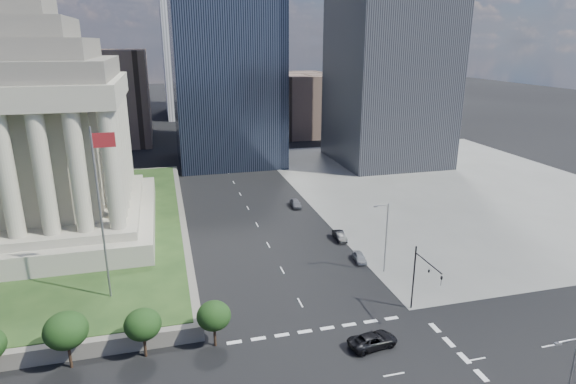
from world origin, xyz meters
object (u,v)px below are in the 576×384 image
object	(u,v)px
traffic_signal_ne	(422,275)
pickup_truck	(373,340)
war_memorial	(23,106)
flagpole	(101,206)
parked_sedan_far	(296,203)
street_lamp_north	(385,234)
parked_sedan_near	(360,257)
parked_sedan_mid	(340,236)

from	to	relation	value
traffic_signal_ne	pickup_truck	size ratio (longest dim) A/B	1.51
war_memorial	flagpole	size ratio (longest dim) A/B	1.95
traffic_signal_ne	parked_sedan_far	bearing A→B (deg)	94.93
traffic_signal_ne	street_lamp_north	bearing A→B (deg)	85.81
war_memorial	traffic_signal_ne	size ratio (longest dim) A/B	4.88
flagpole	parked_sedan_near	xyz separation A→B (m)	(33.33, 4.92, -12.48)
parked_sedan_mid	parked_sedan_far	distance (m)	17.41
street_lamp_north	pickup_truck	bearing A→B (deg)	-118.79
flagpole	parked_sedan_mid	world-z (taller)	flagpole
street_lamp_north	parked_sedan_near	size ratio (longest dim) A/B	2.67
pickup_truck	parked_sedan_mid	bearing A→B (deg)	-22.14
flagpole	parked_sedan_far	distance (m)	44.92
street_lamp_north	parked_sedan_mid	size ratio (longest dim) A/B	2.43
street_lamp_north	parked_sedan_near	world-z (taller)	street_lamp_north
flagpole	parked_sedan_near	size ratio (longest dim) A/B	5.34
flagpole	parked_sedan_far	bearing A→B (deg)	44.46
pickup_truck	parked_sedan_near	distance (m)	20.37
war_memorial	flagpole	distance (m)	28.16
street_lamp_north	parked_sedan_far	xyz separation A→B (m)	(-4.33, 29.25, -4.91)
traffic_signal_ne	flagpole	bearing A→B (deg)	163.29
flagpole	parked_sedan_mid	distance (m)	37.88
traffic_signal_ne	pickup_truck	xyz separation A→B (m)	(-7.61, -4.05, -4.52)
flagpole	parked_sedan_mid	size ratio (longest dim) A/B	4.85
war_memorial	flagpole	bearing A→B (deg)	-63.11
war_memorial	street_lamp_north	size ratio (longest dim) A/B	3.90
pickup_truck	parked_sedan_near	bearing A→B (deg)	-27.50
traffic_signal_ne	street_lamp_north	world-z (taller)	street_lamp_north
flagpole	traffic_signal_ne	bearing A→B (deg)	-16.71
street_lamp_north	parked_sedan_mid	distance (m)	13.14
war_memorial	parked_sedan_mid	xyz separation A→B (m)	(45.50, -10.98, -20.72)
flagpole	street_lamp_north	distance (m)	35.95
war_memorial	parked_sedan_near	world-z (taller)	war_memorial
parked_sedan_mid	parked_sedan_far	xyz separation A→B (m)	(-2.50, 17.23, 0.07)
pickup_truck	war_memorial	bearing A→B (deg)	36.83
flagpole	pickup_truck	xyz separation A→B (m)	(26.72, -14.36, -12.38)
parked_sedan_mid	parked_sedan_far	world-z (taller)	parked_sedan_far
flagpole	pickup_truck	size ratio (longest dim) A/B	3.78
war_memorial	street_lamp_north	distance (m)	54.92
traffic_signal_ne	parked_sedan_mid	distance (m)	23.79
war_memorial	parked_sedan_mid	world-z (taller)	war_memorial
parked_sedan_near	parked_sedan_mid	xyz separation A→B (m)	(0.00, 8.11, 0.04)
pickup_truck	flagpole	bearing A→B (deg)	53.18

